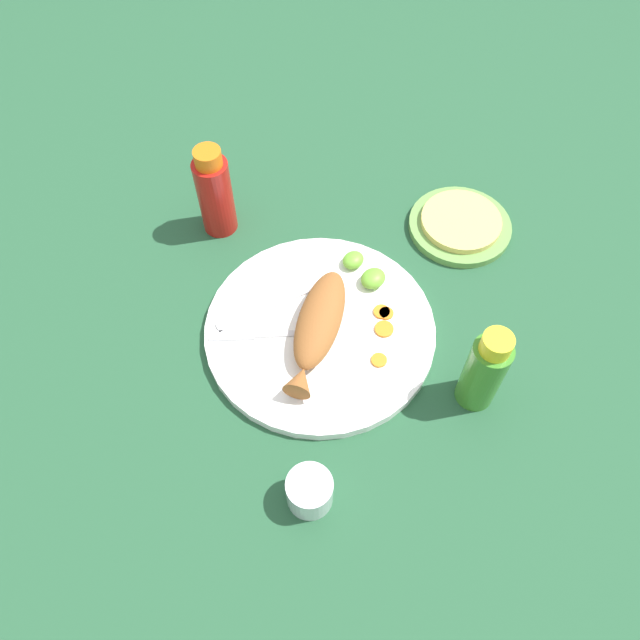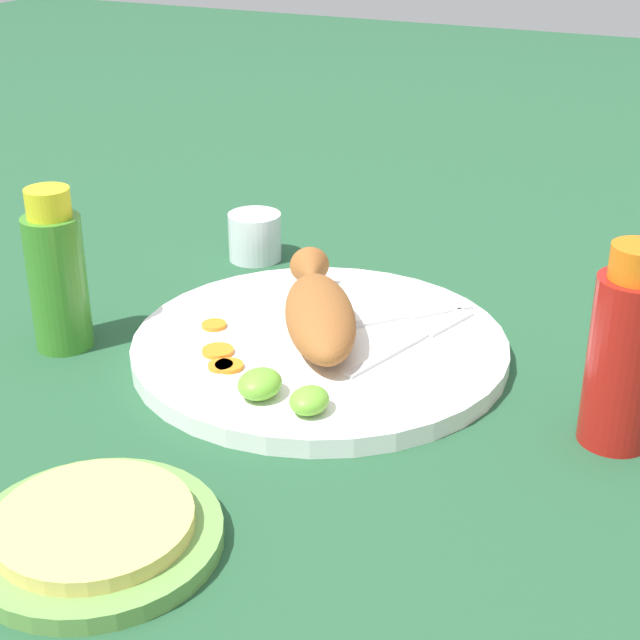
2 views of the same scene
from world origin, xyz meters
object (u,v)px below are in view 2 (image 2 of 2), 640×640
object	(u,v)px
hot_sauce_bottle_green	(57,275)
salt_cup	(255,239)
main_plate	(320,347)
fork_far	(419,337)
hot_sauce_bottle_red	(625,353)
fork_near	(400,317)
fried_fish	(319,311)
tortilla_plate	(96,537)

from	to	relation	value
hot_sauce_bottle_green	salt_cup	bearing A→B (deg)	167.79
main_plate	fork_far	distance (m)	0.10
hot_sauce_bottle_red	salt_cup	xyz separation A→B (m)	(-0.23, -0.46, -0.06)
hot_sauce_bottle_red	hot_sauce_bottle_green	size ratio (longest dim) A/B	1.07
fork_near	salt_cup	size ratio (longest dim) A/B	2.31
main_plate	fork_near	bearing A→B (deg)	144.53
main_plate	fork_near	distance (m)	0.09
fried_fish	fork_far	distance (m)	0.10
salt_cup	tortilla_plate	bearing A→B (deg)	16.73
fork_near	salt_cup	xyz separation A→B (m)	(-0.12, -0.23, 0.00)
hot_sauce_bottle_green	fried_fish	bearing A→B (deg)	112.72
salt_cup	hot_sauce_bottle_red	bearing A→B (deg)	63.64
fork_far	salt_cup	xyz separation A→B (m)	(-0.15, -0.26, 0.00)
salt_cup	tortilla_plate	xyz separation A→B (m)	(0.52, 0.16, -0.02)
main_plate	fork_far	world-z (taller)	fork_far
main_plate	tortilla_plate	distance (m)	0.33
fried_fish	salt_cup	world-z (taller)	fried_fish
fork_near	hot_sauce_bottle_red	world-z (taller)	hot_sauce_bottle_red
fried_fish	fork_near	size ratio (longest dim) A/B	1.50
fried_fish	salt_cup	size ratio (longest dim) A/B	3.47
fried_fish	salt_cup	distance (m)	0.25
fried_fish	hot_sauce_bottle_green	world-z (taller)	hot_sauce_bottle_green
fried_fish	tortilla_plate	distance (m)	0.34
fried_fish	fork_far	bearing A→B (deg)	77.80
hot_sauce_bottle_green	salt_cup	xyz separation A→B (m)	(-0.28, 0.06, -0.05)
fork_far	tortilla_plate	world-z (taller)	fork_far
hot_sauce_bottle_red	salt_cup	size ratio (longest dim) A/B	2.74
main_plate	fork_near	xyz separation A→B (m)	(-0.08, 0.05, 0.01)
hot_sauce_bottle_green	salt_cup	size ratio (longest dim) A/B	2.57
fork_far	tortilla_plate	xyz separation A→B (m)	(0.37, -0.11, -0.01)
fork_near	hot_sauce_bottle_red	distance (m)	0.26
fork_far	salt_cup	world-z (taller)	salt_cup
fork_near	salt_cup	bearing A→B (deg)	105.45
tortilla_plate	hot_sauce_bottle_green	bearing A→B (deg)	-137.96
fork_far	hot_sauce_bottle_green	size ratio (longest dim) A/B	1.12
fried_fish	fork_near	world-z (taller)	fried_fish
fork_near	tortilla_plate	xyz separation A→B (m)	(0.40, -0.07, -0.01)
fried_fish	hot_sauce_bottle_green	xyz separation A→B (m)	(0.10, -0.23, 0.03)
fork_near	hot_sauce_bottle_green	xyz separation A→B (m)	(0.16, -0.29, 0.06)
main_plate	salt_cup	bearing A→B (deg)	-137.76
main_plate	fried_fish	distance (m)	0.03
fork_far	hot_sauce_bottle_green	world-z (taller)	hot_sauce_bottle_green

